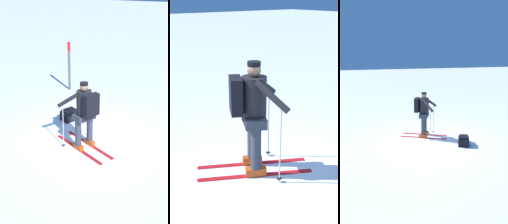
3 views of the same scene
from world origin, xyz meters
The scene contains 3 objects.
ground_plane centered at (0.00, 0.00, 0.00)m, with size 80.00×80.00×0.00m, color white.
skier centered at (-0.43, -0.01, 0.97)m, with size 1.23×1.71×1.67m.
dropped_backpack centered at (0.83, 1.00, 0.16)m, with size 0.55×0.51×0.33m.
Camera 3 is at (6.89, -2.54, 2.97)m, focal length 35.00 mm.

